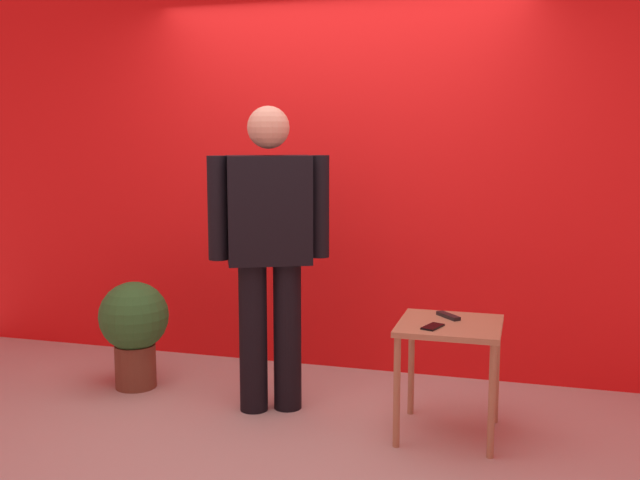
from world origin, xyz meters
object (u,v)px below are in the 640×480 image
object	(u,v)px
cell_phone	(433,327)
potted_plant	(134,325)
standing_person	(269,243)
side_table	(450,340)
tv_remote	(448,316)

from	to	relation	value
cell_phone	potted_plant	world-z (taller)	potted_plant
standing_person	side_table	distance (m)	1.15
tv_remote	potted_plant	bearing A→B (deg)	136.18
standing_person	potted_plant	xyz separation A→B (m)	(-0.96, 0.12, -0.58)
side_table	tv_remote	distance (m)	0.16
cell_phone	side_table	bearing A→B (deg)	76.88
cell_phone	potted_plant	bearing A→B (deg)	-170.48
cell_phone	potted_plant	size ratio (longest dim) A/B	0.21
side_table	cell_phone	world-z (taller)	cell_phone
cell_phone	standing_person	bearing A→B (deg)	-173.04
side_table	cell_phone	distance (m)	0.17
side_table	tv_remote	world-z (taller)	tv_remote
standing_person	side_table	size ratio (longest dim) A/B	2.86
potted_plant	side_table	bearing A→B (deg)	-5.93
potted_plant	cell_phone	bearing A→B (deg)	-9.67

